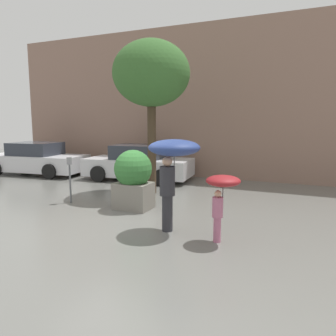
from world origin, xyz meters
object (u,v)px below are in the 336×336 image
at_px(person_child, 222,189).
at_px(parked_car_near, 138,164).
at_px(parking_meter, 70,170).
at_px(person_adult, 173,157).
at_px(parked_car_far, 36,160).
at_px(street_tree, 151,75).
at_px(planter_box, 133,178).

height_order(person_child, parked_car_near, parked_car_near).
relative_size(person_child, parking_meter, 1.00).
distance_m(person_adult, person_child, 1.21).
height_order(person_adult, parked_car_far, person_adult).
bearing_deg(person_child, street_tree, 114.48).
xyz_separation_m(planter_box, parked_car_far, (-6.59, 3.17, -0.21)).
distance_m(parked_car_near, parking_meter, 3.95).
bearing_deg(parked_car_near, parking_meter, 174.33).
distance_m(street_tree, parking_meter, 3.74).
distance_m(person_child, parked_car_near, 6.96).
relative_size(street_tree, parking_meter, 3.66).
bearing_deg(parking_meter, person_adult, -16.26).
distance_m(planter_box, parking_meter, 1.93).
xyz_separation_m(person_adult, street_tree, (-2.02, 3.08, 2.11)).
relative_size(planter_box, person_adult, 0.81).
relative_size(planter_box, person_child, 1.20).
bearing_deg(street_tree, person_adult, -56.76).
relative_size(planter_box, street_tree, 0.33).
distance_m(person_child, street_tree, 5.22).
height_order(person_child, parking_meter, person_child).
height_order(person_adult, person_child, person_adult).
distance_m(person_adult, street_tree, 4.24).
height_order(planter_box, person_child, planter_box).
bearing_deg(parking_meter, parked_car_far, 144.37).
bearing_deg(parked_car_near, street_tree, -146.85).
relative_size(planter_box, parked_car_near, 0.37).
relative_size(planter_box, parked_car_far, 0.35).
distance_m(parked_car_far, parking_meter, 5.75).
bearing_deg(parked_car_far, planter_box, -122.16).
xyz_separation_m(parked_car_near, street_tree, (1.54, -1.90, 3.04)).
xyz_separation_m(person_child, parked_car_far, (-9.29, 4.58, -0.41)).
distance_m(parked_car_near, street_tree, 3.90).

